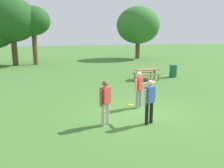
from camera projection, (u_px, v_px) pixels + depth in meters
The scene contains 10 objects.
ground_plane at pixel (141, 114), 9.65m from camera, with size 120.00×120.00×0.00m, color #447530.
person_thrower at pixel (105, 100), 8.30m from camera, with size 0.51×0.40×1.64m.
person_catcher at pixel (139, 87), 10.30m from camera, with size 0.51×0.40×1.64m.
person_bystander at pixel (149, 99), 8.41m from camera, with size 0.57×0.81×1.64m.
frisbee at pixel (131, 105), 10.84m from camera, with size 0.26×0.26×0.03m, color yellow.
picnic_table_near at pixel (147, 72), 16.86m from camera, with size 1.71×1.43×0.77m.
trash_can_beside_table at pixel (173, 71), 17.88m from camera, with size 0.59×0.59×0.96m.
tree_broad_center at pixel (12, 20), 23.78m from camera, with size 5.23×5.23×6.90m.
tree_far_right at pixel (33, 21), 24.39m from camera, with size 3.58×3.58×6.15m.
tree_slender_mid at pixel (138, 25), 30.80m from camera, with size 5.70×5.70×6.83m.
Camera 1 is at (-4.07, -8.32, 3.24)m, focal length 37.34 mm.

